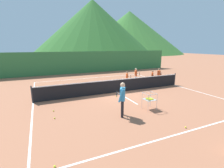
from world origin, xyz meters
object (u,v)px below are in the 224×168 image
student_1 (136,74)px  student_2 (153,76)px  tennis_ball_2 (54,111)px  tennis_ball_3 (55,166)px  student_0 (127,77)px  tennis_ball_5 (55,118)px  tennis_net (117,86)px  ball_cart (149,99)px  student_3 (159,74)px  tennis_ball_4 (156,100)px  tennis_ball_1 (186,127)px  instructor (122,96)px  tennis_ball_0 (116,96)px

student_1 → student_2: size_ratio=1.13×
tennis_ball_2 → tennis_ball_3: 4.28m
student_0 → student_2: student_2 is taller
tennis_ball_5 → tennis_net: bearing=31.8°
tennis_net → ball_cart: size_ratio=12.59×
student_3 → tennis_ball_2: (-9.83, -3.54, -0.73)m
ball_cart → tennis_ball_5: ball_cart is taller
tennis_net → tennis_ball_4: tennis_net is taller
tennis_net → student_0: student_0 is taller
student_2 → tennis_ball_1: bearing=-118.2°
student_1 → student_2: 1.51m
student_0 → tennis_ball_1: student_0 is taller
student_1 → student_3: student_1 is taller
student_3 → ball_cart: student_3 is taller
ball_cart → student_0: bearing=72.8°
student_0 → tennis_ball_1: size_ratio=17.55×
student_2 → tennis_ball_5: (-8.77, -4.05, -0.69)m
student_2 → tennis_ball_4: bearing=-125.0°
instructor → tennis_ball_4: instructor is taller
instructor → tennis_ball_2: size_ratio=24.68×
tennis_ball_4 → student_2: bearing=55.0°
student_1 → tennis_ball_0: student_1 is taller
student_0 → tennis_ball_5: student_0 is taller
student_3 → tennis_ball_1: student_3 is taller
tennis_net → tennis_ball_1: size_ratio=166.38×
instructor → ball_cart: 1.80m
tennis_ball_5 → tennis_ball_0: bearing=24.3°
student_0 → student_2: bearing=-12.2°
tennis_ball_2 → tennis_ball_1: bearing=-40.3°
student_2 → student_0: bearing=167.8°
tennis_ball_0 → tennis_ball_5: bearing=-155.7°
tennis_ball_0 → tennis_ball_1: (0.79, -5.04, 0.00)m
student_3 → tennis_ball_5: student_3 is taller
tennis_ball_0 → tennis_ball_3: same height
tennis_ball_1 → tennis_ball_2: (-4.87, 4.13, 0.00)m
tennis_ball_4 → student_1: bearing=71.8°
tennis_ball_1 → student_3: bearing=57.1°
tennis_ball_3 → instructor: bearing=34.5°
instructor → tennis_ball_3: (-3.35, -2.30, -0.97)m
student_3 → tennis_ball_4: size_ratio=18.73×
instructor → tennis_ball_2: instructor is taller
instructor → tennis_ball_5: bearing=161.6°
student_1 → ball_cart: bearing=-116.1°
tennis_ball_3 → tennis_ball_5: bearing=84.8°
tennis_net → student_1: size_ratio=8.36×
student_1 → student_2: student_1 is taller
tennis_ball_1 → instructor: bearing=130.7°
student_0 → student_3: 3.42m
instructor → student_0: instructor is taller
student_1 → student_3: (2.19, -0.59, -0.05)m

